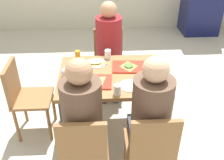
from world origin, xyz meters
The scene contains 21 objects.
ground_plane centered at (0.00, 0.00, -0.01)m, with size 10.00×10.00×0.02m, color beige.
main_table centered at (0.00, 0.00, 0.63)m, with size 1.10×0.84×0.72m.
chair_near_left centered at (-0.27, -0.81, 0.51)m, with size 0.40×0.40×0.86m.
chair_near_right centered at (0.27, -0.81, 0.51)m, with size 0.40×0.40×0.86m.
chair_far_side centered at (0.00, 0.81, 0.51)m, with size 0.40×0.40×0.86m.
chair_left_end centered at (-0.93, 0.00, 0.51)m, with size 0.40×0.40×0.86m.
person_in_red centered at (-0.27, -0.66, 0.76)m, with size 0.32×0.42×1.27m.
person_in_brown_jacket centered at (0.27, -0.66, 0.76)m, with size 0.32×0.42×1.27m.
person_far_side centered at (0.00, 0.66, 0.76)m, with size 0.32×0.42×1.27m.
tray_red_near centered at (-0.19, -0.15, 0.73)m, with size 0.36×0.26×0.02m, color red.
tray_red_far centered at (0.19, 0.13, 0.73)m, with size 0.36×0.26×0.02m, color red.
paper_plate_center centered at (-0.16, 0.23, 0.73)m, with size 0.22×0.22×0.01m, color white.
paper_plate_near_edge centered at (0.16, -0.23, 0.73)m, with size 0.22×0.22×0.01m, color white.
pizza_slice_a centered at (-0.18, -0.17, 0.75)m, with size 0.26×0.26×0.02m.
pizza_slice_b centered at (0.19, 0.13, 0.75)m, with size 0.14×0.17×0.02m.
pizza_slice_c centered at (-0.18, 0.23, 0.74)m, with size 0.22×0.15×0.02m.
plastic_cup_a centered at (-0.03, 0.36, 0.77)m, with size 0.07×0.07×0.10m, color white.
plastic_cup_b centered at (0.03, -0.36, 0.77)m, with size 0.07×0.07×0.10m, color white.
soda_can centered at (0.47, 0.02, 0.78)m, with size 0.07×0.07×0.12m, color #B7BCC6.
condiment_bottle centered at (-0.36, 0.23, 0.80)m, with size 0.06×0.06×0.16m, color orange.
foil_bundle centered at (-0.47, -0.02, 0.77)m, with size 0.10×0.10×0.10m, color silver.
Camera 1 is at (-0.13, -2.29, 2.11)m, focal length 41.88 mm.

